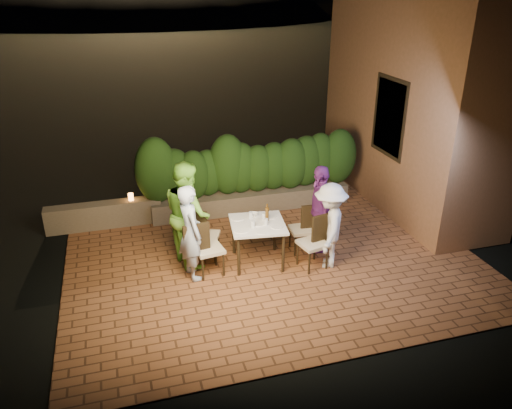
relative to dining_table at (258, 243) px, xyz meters
name	(u,v)px	position (x,y,z in m)	size (l,w,h in m)	color
ground	(276,265)	(0.29, -0.16, -0.40)	(400.00, 400.00, 0.00)	black
terrace_floor	(268,254)	(0.29, 0.34, -0.45)	(7.00, 6.00, 0.15)	brown
building_wall	(415,84)	(3.89, 1.84, 2.12)	(1.60, 5.00, 5.00)	#9A633C
window_pane	(391,117)	(3.11, 1.34, 1.62)	(0.08, 1.00, 1.40)	black
window_frame	(390,117)	(3.10, 1.34, 1.62)	(0.06, 1.15, 1.55)	black
planter	(251,200)	(0.49, 2.14, -0.17)	(4.20, 0.55, 0.40)	brown
hedge	(251,167)	(0.49, 2.14, 0.57)	(4.00, 0.70, 1.10)	#1B390F
parapet	(104,215)	(-2.51, 2.14, -0.12)	(2.20, 0.30, 0.50)	brown
hill	(142,51)	(2.29, 59.84, -4.38)	(52.00, 40.00, 22.00)	black
dining_table	(258,243)	(0.00, 0.00, 0.00)	(0.90, 0.90, 0.75)	white
plate_nw	(241,230)	(-0.33, -0.18, 0.38)	(0.23, 0.23, 0.01)	white
plate_sw	(238,218)	(-0.28, 0.26, 0.38)	(0.21, 0.21, 0.01)	white
plate_ne	(277,227)	(0.26, -0.22, 0.38)	(0.21, 0.21, 0.01)	white
plate_se	(270,216)	(0.27, 0.18, 0.38)	(0.23, 0.23, 0.01)	white
plate_centre	(258,224)	(0.00, -0.03, 0.38)	(0.23, 0.23, 0.01)	white
plate_front	(262,232)	(-0.02, -0.32, 0.38)	(0.20, 0.20, 0.01)	white
glass_nw	(253,224)	(-0.12, -0.12, 0.44)	(0.07, 0.07, 0.12)	silver
glass_sw	(251,215)	(-0.06, 0.22, 0.43)	(0.07, 0.07, 0.11)	silver
glass_ne	(266,222)	(0.11, -0.10, 0.43)	(0.07, 0.07, 0.11)	silver
glass_se	(264,216)	(0.14, 0.10, 0.44)	(0.07, 0.07, 0.12)	silver
beer_bottle	(267,212)	(0.18, 0.05, 0.53)	(0.06, 0.06, 0.31)	#51330D
bowl	(253,214)	(0.01, 0.31, 0.40)	(0.17, 0.17, 0.04)	white
chair_left_front	(209,248)	(-0.86, -0.11, 0.10)	(0.44, 0.44, 0.95)	black
chair_left_back	(207,235)	(-0.80, 0.39, 0.07)	(0.41, 0.41, 0.89)	black
chair_right_front	(313,242)	(0.84, -0.40, 0.09)	(0.43, 0.43, 0.94)	black
chair_right_back	(302,228)	(0.87, 0.18, 0.06)	(0.41, 0.41, 0.88)	black
diner_blue	(190,232)	(-1.15, -0.12, 0.43)	(0.59, 0.38, 1.61)	silver
diner_green	(188,213)	(-1.11, 0.39, 0.53)	(0.88, 0.68, 1.81)	#80D442
diner_white	(330,226)	(1.13, -0.41, 0.37)	(0.96, 0.55, 1.48)	silver
diner_purple	(320,209)	(1.18, 0.14, 0.43)	(0.94, 0.39, 1.60)	#692674
parapet_lamp	(131,197)	(-1.97, 2.14, 0.20)	(0.10, 0.10, 0.14)	orange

